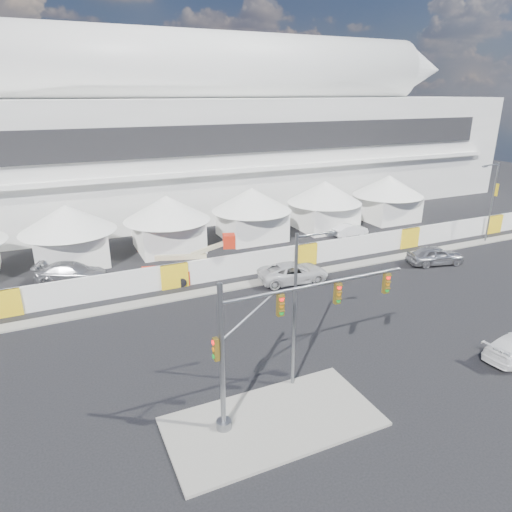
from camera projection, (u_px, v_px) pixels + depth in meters
name	position (u px, v px, depth m)	size (l,w,h in m)	color
ground	(342.00, 361.00, 26.47)	(160.00, 160.00, 0.00)	black
median_island	(273.00, 421.00, 21.53)	(10.00, 5.00, 0.15)	gray
far_curb	(438.00, 250.00, 44.99)	(80.00, 1.20, 0.12)	gray
stadium	(224.00, 133.00, 62.16)	(80.00, 24.80, 21.98)	silver
tent_row	(211.00, 214.00, 46.12)	(53.40, 8.40, 5.40)	white
hoarding_fence	(305.00, 254.00, 40.88)	(70.00, 0.25, 2.00)	white
scaffold_tower	(453.00, 150.00, 73.28)	(4.40, 4.40, 12.00)	#595B60
sedan_silver	(435.00, 255.00, 41.11)	(5.04, 2.03, 1.72)	#A0A0A4
pickup_curb	(293.00, 272.00, 37.33)	(5.79, 2.67, 1.61)	silver
lot_car_a	(350.00, 230.00, 49.35)	(4.00, 1.40, 1.32)	white
lot_car_c	(72.00, 273.00, 37.25)	(5.71, 2.32, 1.66)	#ADAEB2
traffic_mast	(265.00, 341.00, 20.46)	(9.78, 0.70, 7.25)	slate
streetlight_median	(299.00, 301.00, 22.73)	(2.30, 0.23, 8.33)	slate
streetlight_curb	(492.00, 197.00, 45.91)	(2.43, 0.55, 8.21)	slate
boom_lift	(174.00, 269.00, 37.32)	(7.98, 2.82, 3.92)	red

